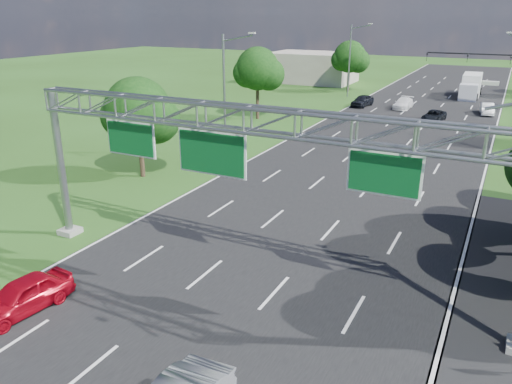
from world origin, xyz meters
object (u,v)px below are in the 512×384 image
Objects in this scene: red_coupe at (22,296)px; box_truck at (471,86)px; sign_gantry at (249,134)px; traffic_signal at (496,67)px.

red_coupe is 0.49× the size of box_truck.
sign_gantry reaches higher than traffic_signal.
sign_gantry is 1.92× the size of traffic_signal.
sign_gantry is 61.20m from box_truck.
traffic_signal is at bearing 83.41° from red_coupe.
sign_gantry is 11.43m from red_coupe.
traffic_signal is (7.15, 53.00, -1.72)m from sign_gantry.
sign_gantry is at bearing 48.92° from red_coupe.
traffic_signal reaches higher than box_truck.
sign_gantry is 53.51m from traffic_signal.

